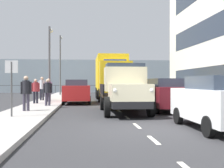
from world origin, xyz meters
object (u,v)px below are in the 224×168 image
pedestrian_strolling (36,89)px  car_maroon_kerbside_1 (164,94)px  pedestrian_couple_a (26,90)px  truck_vintage_cream (125,89)px  car_white_kerbside_near (217,102)px  pedestrian_in_dark_coat (49,88)px  car_red_oppositeside_0 (77,91)px  pedestrian_couple_b (42,86)px  lamp_post_promenade (50,56)px  lamp_post_far (60,60)px  lorry_cargo_yellow (112,76)px  pedestrian_by_lamp (48,90)px  street_sign (12,78)px

pedestrian_strolling → car_maroon_kerbside_1: bearing=152.3°
pedestrian_couple_a → pedestrian_strolling: 4.78m
truck_vintage_cream → pedestrian_couple_a: bearing=-4.2°
pedestrian_couple_a → pedestrian_strolling: size_ratio=1.05×
car_maroon_kerbside_1 → car_white_kerbside_near: bearing=90.0°
car_white_kerbside_near → pedestrian_in_dark_coat: bearing=-59.2°
car_white_kerbside_near → car_red_oppositeside_0: bearing=-67.0°
truck_vintage_cream → pedestrian_couple_b: 9.85m
car_red_oppositeside_0 → pedestrian_in_dark_coat: size_ratio=2.41×
pedestrian_couple_b → lamp_post_promenade: lamp_post_promenade is taller
pedestrian_in_dark_coat → lamp_post_far: size_ratio=0.25×
car_red_oppositeside_0 → pedestrian_couple_b: pedestrian_couple_b is taller
car_maroon_kerbside_1 → pedestrian_in_dark_coat: pedestrian_in_dark_coat is taller
car_maroon_kerbside_1 → lamp_post_far: bearing=-67.3°
lamp_post_far → car_maroon_kerbside_1: bearing=112.7°
lamp_post_far → lorry_cargo_yellow: bearing=124.3°
pedestrian_strolling → pedestrian_in_dark_coat: 1.85m
car_white_kerbside_near → lamp_post_far: (7.08, -22.80, 3.23)m
lorry_cargo_yellow → car_red_oppositeside_0: size_ratio=2.05×
truck_vintage_cream → lamp_post_promenade: (4.59, -7.66, 2.34)m
pedestrian_by_lamp → pedestrian_in_dark_coat: (0.44, -3.63, 0.06)m
pedestrian_by_lamp → lamp_post_far: bearing=-87.5°
car_white_kerbside_near → pedestrian_by_lamp: bearing=-50.9°
lorry_cargo_yellow → pedestrian_strolling: lorry_cargo_yellow is taller
car_white_kerbside_near → street_sign: bearing=-21.7°
lorry_cargo_yellow → lamp_post_promenade: (4.94, 2.95, 1.44)m
car_red_oppositeside_0 → pedestrian_by_lamp: bearing=65.1°
pedestrian_by_lamp → street_sign: bearing=81.8°
pedestrian_in_dark_coat → car_maroon_kerbside_1: bearing=140.4°
car_red_oppositeside_0 → lamp_post_promenade: lamp_post_promenade is taller
car_maroon_kerbside_1 → pedestrian_couple_b: (7.57, -7.14, 0.32)m
car_maroon_kerbside_1 → street_sign: street_sign is taller
pedestrian_couple_a → lamp_post_far: 18.01m
pedestrian_by_lamp → pedestrian_strolling: 2.15m
pedestrian_by_lamp → lamp_post_far: size_ratio=0.23×
pedestrian_strolling → lamp_post_far: lamp_post_far is taller
truck_vintage_cream → pedestrian_couple_a: (4.75, -0.35, -0.04)m
pedestrian_strolling → car_white_kerbside_near: bearing=127.3°
lorry_cargo_yellow → car_maroon_kerbside_1: lorry_cargo_yellow is taller
pedestrian_couple_b → pedestrian_in_dark_coat: bearing=115.5°
truck_vintage_cream → pedestrian_in_dark_coat: size_ratio=3.40×
truck_vintage_cream → lamp_post_far: bearing=-75.2°
pedestrian_couple_a → car_maroon_kerbside_1: bearing=-173.3°
lorry_cargo_yellow → lamp_post_far: (5.12, -7.51, 2.05)m
car_maroon_kerbside_1 → street_sign: size_ratio=2.03×
car_maroon_kerbside_1 → lamp_post_promenade: (6.89, -6.48, 2.62)m
car_white_kerbside_near → car_red_oppositeside_0: (4.83, -11.36, 0.00)m
lamp_post_promenade → pedestrian_couple_b: bearing=-44.4°
car_white_kerbside_near → truck_vintage_cream: bearing=-63.8°
lorry_cargo_yellow → pedestrian_in_dark_coat: bearing=37.3°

